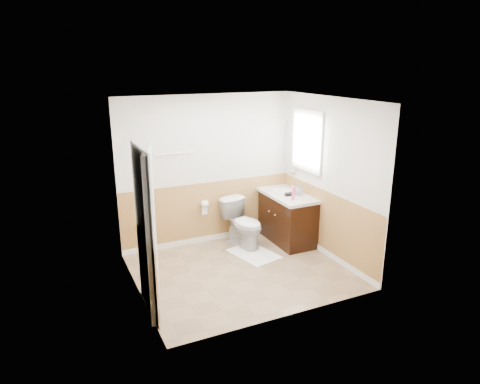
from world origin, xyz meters
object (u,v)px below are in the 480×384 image
bath_mat (254,254)px  soap_dispenser (299,189)px  toilet (243,224)px  lotion_bottle (293,193)px  vanity_cabinet (287,219)px

bath_mat → soap_dispenser: bearing=8.0°
toilet → lotion_bottle: bearing=-46.2°
bath_mat → soap_dispenser: (0.90, 0.13, 0.94)m
bath_mat → lotion_bottle: bearing=-3.8°
toilet → vanity_cabinet: (0.78, -0.12, 0.00)m
toilet → lotion_bottle: 0.98m
toilet → bath_mat: toilet is taller
vanity_cabinet → soap_dispenser: size_ratio=5.37×
vanity_cabinet → toilet: bearing=171.6°
bath_mat → lotion_bottle: size_ratio=3.64×
lotion_bottle → toilet: bearing=147.4°
bath_mat → vanity_cabinet: size_ratio=0.73×
lotion_bottle → soap_dispenser: size_ratio=1.07×
soap_dispenser → bath_mat: bearing=-172.0°
bath_mat → vanity_cabinet: bearing=19.4°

